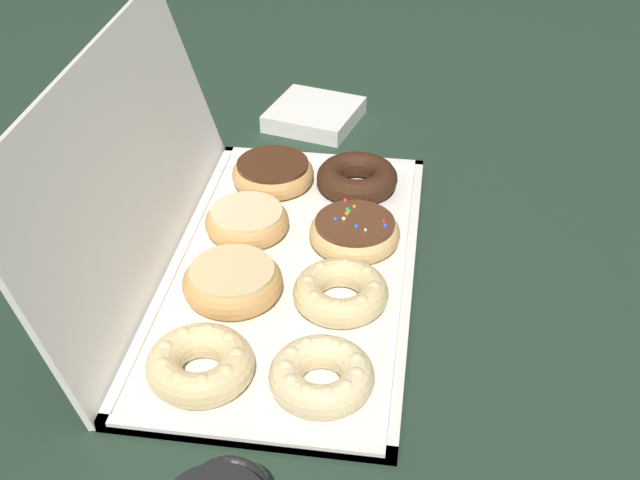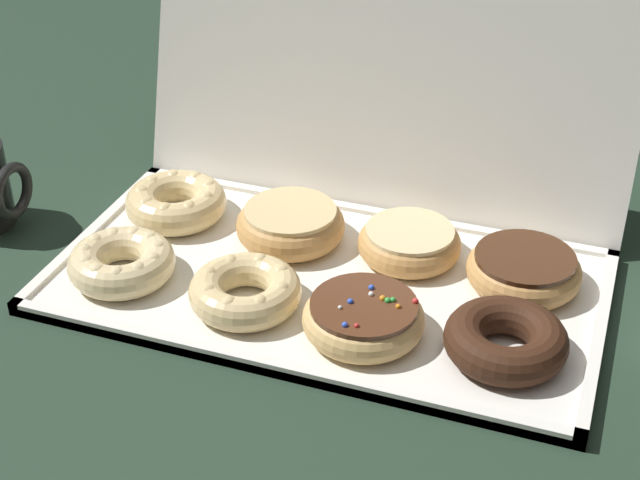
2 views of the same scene
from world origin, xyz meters
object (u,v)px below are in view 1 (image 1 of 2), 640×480
cruller_donut_0 (322,375)px  chocolate_frosted_donut_7 (273,173)px  donut_box (292,271)px  glazed_ring_donut_5 (233,281)px  glazed_ring_donut_6 (247,221)px  sprinkle_donut_2 (355,232)px  chocolate_cake_ring_donut_3 (357,178)px  cruller_donut_4 (200,364)px  cruller_donut_1 (341,292)px  napkin_stack (314,114)px

cruller_donut_0 → chocolate_frosted_donut_7: cruller_donut_0 is taller
donut_box → glazed_ring_donut_5: bearing=135.9°
cruller_donut_0 → glazed_ring_donut_6: size_ratio=1.00×
sprinkle_donut_2 → chocolate_cake_ring_donut_3: (0.13, 0.01, -0.00)m
donut_box → cruller_donut_4: bearing=162.9°
sprinkle_donut_2 → chocolate_cake_ring_donut_3: bearing=4.8°
chocolate_frosted_donut_7 → donut_box: bearing=-162.6°
cruller_donut_0 → chocolate_frosted_donut_7: size_ratio=0.94×
cruller_donut_1 → sprinkle_donut_2: bearing=-1.3°
cruller_donut_0 → chocolate_cake_ring_donut_3: bearing=0.8°
cruller_donut_1 → cruller_donut_4: bearing=137.4°
cruller_donut_1 → glazed_ring_donut_5: (-0.00, 0.13, 0.00)m
napkin_stack → chocolate_frosted_donut_7: bearing=172.9°
cruller_donut_4 → glazed_ring_donut_5: 0.14m
cruller_donut_0 → cruller_donut_4: 0.13m
glazed_ring_donut_5 → napkin_stack: (0.47, -0.03, -0.02)m
glazed_ring_donut_6 → chocolate_frosted_donut_7: chocolate_frosted_donut_7 is taller
donut_box → cruller_donut_0: 0.21m
cruller_donut_0 → sprinkle_donut_2: (0.26, -0.01, -0.00)m
glazed_ring_donut_5 → glazed_ring_donut_6: 0.13m
chocolate_frosted_donut_7 → napkin_stack: (0.22, -0.03, -0.01)m
sprinkle_donut_2 → glazed_ring_donut_5: bearing=133.5°
glazed_ring_donut_5 → chocolate_frosted_donut_7: bearing=0.0°
cruller_donut_4 → chocolate_frosted_donut_7: (0.40, -0.00, -0.00)m
chocolate_frosted_donut_7 → napkin_stack: 0.22m
chocolate_cake_ring_donut_3 → glazed_ring_donut_5: bearing=155.0°
cruller_donut_1 → donut_box: bearing=48.8°
glazed_ring_donut_6 → napkin_stack: size_ratio=0.83×
cruller_donut_1 → glazed_ring_donut_6: cruller_donut_1 is taller
cruller_donut_1 → chocolate_cake_ring_donut_3: bearing=1.9°
glazed_ring_donut_6 → sprinkle_donut_2: bearing=-92.5°
cruller_donut_4 → chocolate_frosted_donut_7: 0.40m
cruller_donut_0 → chocolate_frosted_donut_7: (0.39, 0.13, -0.00)m
napkin_stack → glazed_ring_donut_6: bearing=173.6°
chocolate_frosted_donut_7 → sprinkle_donut_2: bearing=-134.5°
cruller_donut_0 → sprinkle_donut_2: bearing=-1.2°
sprinkle_donut_2 → glazed_ring_donut_5: same height
sprinkle_donut_2 → napkin_stack: 0.36m
chocolate_cake_ring_donut_3 → glazed_ring_donut_6: 0.18m
glazed_ring_donut_5 → cruller_donut_4: bearing=179.1°
chocolate_cake_ring_donut_3 → napkin_stack: 0.23m
chocolate_frosted_donut_7 → napkin_stack: bearing=-7.1°
cruller_donut_1 → glazed_ring_donut_6: bearing=47.3°
donut_box → chocolate_cake_ring_donut_3: (0.20, -0.06, 0.02)m
glazed_ring_donut_6 → cruller_donut_0: bearing=-153.0°
chocolate_cake_ring_donut_3 → napkin_stack: (0.21, 0.09, -0.01)m
sprinkle_donut_2 → napkin_stack: sprinkle_donut_2 is taller
cruller_donut_4 → napkin_stack: 0.61m
cruller_donut_0 → cruller_donut_1: bearing=-1.1°
sprinkle_donut_2 → cruller_donut_1: bearing=178.7°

